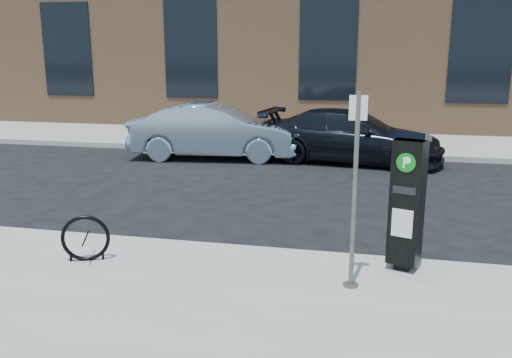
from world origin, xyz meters
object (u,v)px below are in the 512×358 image
(car_silver, at_px, (214,131))
(car_dark, at_px, (351,136))
(parking_kiosk, at_px, (407,200))
(bike_rack, at_px, (86,238))
(sign_pole, at_px, (355,193))

(car_silver, relative_size, car_dark, 0.95)
(parking_kiosk, distance_m, car_silver, 8.92)
(bike_rack, height_order, car_silver, car_silver)
(sign_pole, bearing_deg, car_silver, 113.24)
(parking_kiosk, height_order, car_dark, parking_kiosk)
(car_silver, bearing_deg, car_dark, -92.30)
(sign_pole, bearing_deg, bike_rack, 175.15)
(parking_kiosk, distance_m, bike_rack, 4.38)
(sign_pole, bearing_deg, car_dark, 88.80)
(bike_rack, bearing_deg, car_silver, 72.40)
(car_silver, bearing_deg, bike_rack, 177.53)
(sign_pole, distance_m, bike_rack, 3.73)
(parking_kiosk, xyz_separation_m, bike_rack, (-4.28, -0.64, -0.64))
(parking_kiosk, xyz_separation_m, car_silver, (-4.84, 7.48, -0.34))
(sign_pole, xyz_separation_m, car_dark, (-0.38, 8.46, -0.63))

